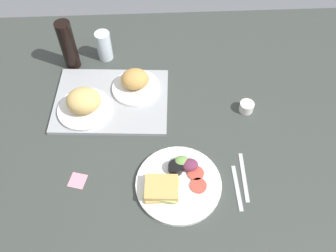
# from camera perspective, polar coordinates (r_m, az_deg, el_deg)

# --- Properties ---
(ground_plane) EXTENTS (1.90, 1.50, 0.03)m
(ground_plane) POSITION_cam_1_polar(r_m,az_deg,el_deg) (1.35, -0.79, -2.43)
(ground_plane) COLOR #383D38
(serving_tray) EXTENTS (0.47, 0.36, 0.02)m
(serving_tray) POSITION_cam_1_polar(r_m,az_deg,el_deg) (1.45, -9.06, 4.05)
(serving_tray) COLOR #9EA0A3
(serving_tray) RESTS_ON ground_plane
(bread_plate_near) EXTENTS (0.21, 0.21, 0.10)m
(bread_plate_near) POSITION_cam_1_polar(r_m,az_deg,el_deg) (1.40, -13.34, 3.58)
(bread_plate_near) COLOR white
(bread_plate_near) RESTS_ON serving_tray
(bread_plate_far) EXTENTS (0.19, 0.19, 0.09)m
(bread_plate_far) POSITION_cam_1_polar(r_m,az_deg,el_deg) (1.45, -5.25, 6.95)
(bread_plate_far) COLOR white
(bread_plate_far) RESTS_ON serving_tray
(plate_with_salad) EXTENTS (0.29, 0.29, 0.05)m
(plate_with_salad) POSITION_cam_1_polar(r_m,az_deg,el_deg) (1.23, 1.38, -8.96)
(plate_with_salad) COLOR white
(plate_with_salad) RESTS_ON ground_plane
(drinking_glass) EXTENTS (0.06, 0.06, 0.13)m
(drinking_glass) POSITION_cam_1_polar(r_m,az_deg,el_deg) (1.59, -10.22, 12.55)
(drinking_glass) COLOR silver
(drinking_glass) RESTS_ON ground_plane
(soda_bottle) EXTENTS (0.06, 0.06, 0.22)m
(soda_bottle) POSITION_cam_1_polar(r_m,az_deg,el_deg) (1.56, -15.72, 12.33)
(soda_bottle) COLOR black
(soda_bottle) RESTS_ON ground_plane
(espresso_cup) EXTENTS (0.06, 0.06, 0.04)m
(espresso_cup) POSITION_cam_1_polar(r_m,az_deg,el_deg) (1.43, 12.47, 3.01)
(espresso_cup) COLOR silver
(espresso_cup) RESTS_ON ground_plane
(fork) EXTENTS (0.02, 0.17, 0.01)m
(fork) POSITION_cam_1_polar(r_m,az_deg,el_deg) (1.25, 11.03, -9.67)
(fork) COLOR #B7B7BC
(fork) RESTS_ON ground_plane
(knife) EXTENTS (0.02, 0.19, 0.01)m
(knife) POSITION_cam_1_polar(r_m,az_deg,el_deg) (1.28, 12.07, -7.97)
(knife) COLOR #B7B7BC
(knife) RESTS_ON ground_plane
(sticky_note) EXTENTS (0.07, 0.07, 0.00)m
(sticky_note) POSITION_cam_1_polar(r_m,az_deg,el_deg) (1.28, -14.29, -8.48)
(sticky_note) COLOR pink
(sticky_note) RESTS_ON ground_plane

